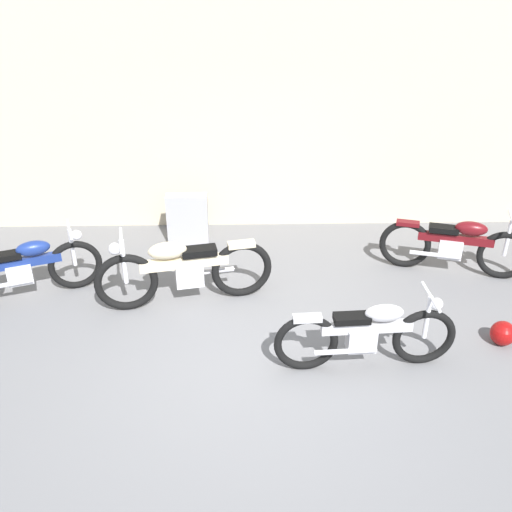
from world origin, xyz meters
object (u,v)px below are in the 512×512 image
object	(u,v)px
helmet	(503,333)
motorcycle_maroon	(456,245)
motorcycle_cream	(183,270)
stone_marker	(188,219)
motorcycle_silver	(368,334)
motorcycle_blue	(24,268)

from	to	relation	value
helmet	motorcycle_maroon	xyz separation A→B (m)	(-0.08, 1.58, 0.28)
helmet	motorcycle_cream	size ratio (longest dim) A/B	0.13
stone_marker	motorcycle_silver	size ratio (longest dim) A/B	0.39
helmet	motorcycle_silver	xyz separation A→B (m)	(-1.63, -0.35, 0.28)
stone_marker	motorcycle_cream	size ratio (longest dim) A/B	0.35
helmet	motorcycle_silver	world-z (taller)	motorcycle_silver
motorcycle_cream	motorcycle_maroon	distance (m)	3.64
helmet	motorcycle_maroon	distance (m)	1.61
helmet	motorcycle_maroon	world-z (taller)	motorcycle_maroon
motorcycle_maroon	stone_marker	bearing A→B (deg)	-179.38
motorcycle_cream	motorcycle_maroon	world-z (taller)	motorcycle_cream
helmet	motorcycle_cream	bearing A→B (deg)	165.86
motorcycle_blue	stone_marker	bearing A→B (deg)	17.01
stone_marker	motorcycle_cream	world-z (taller)	motorcycle_cream
motorcycle_maroon	motorcycle_cream	bearing A→B (deg)	-154.50
motorcycle_silver	motorcycle_maroon	distance (m)	2.47
stone_marker	motorcycle_cream	distance (m)	1.61
motorcycle_silver	motorcycle_cream	xyz separation A→B (m)	(-2.04, 1.27, 0.05)
motorcycle_silver	motorcycle_maroon	bearing A→B (deg)	48.02
stone_marker	motorcycle_blue	size ratio (longest dim) A/B	0.41
motorcycle_silver	motorcycle_blue	size ratio (longest dim) A/B	1.05
motorcycle_silver	motorcycle_maroon	xyz separation A→B (m)	(1.54, 1.93, 0.00)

